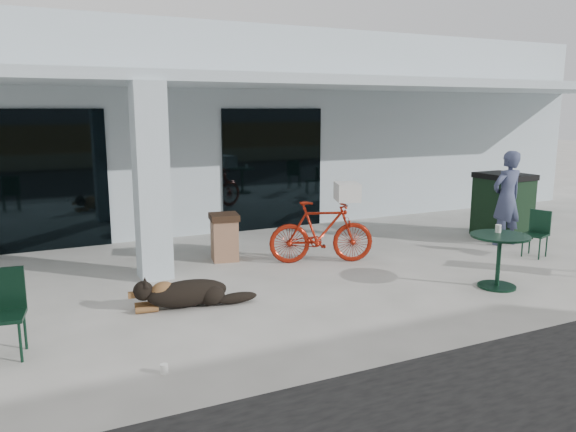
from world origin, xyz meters
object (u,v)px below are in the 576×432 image
cafe_chair_near (3,316)px  cafe_table_far (498,261)px  cafe_chair_far_b (535,234)px  person (507,198)px  trash_receptacle (224,237)px  dog (188,292)px  wheeled_bin (503,205)px  bicycle (321,232)px

cafe_chair_near → cafe_table_far: (6.76, -0.48, -0.08)m
cafe_chair_far_b → person: bearing=148.5°
person → trash_receptacle: size_ratio=2.22×
dog → cafe_table_far: size_ratio=1.48×
cafe_chair_near → person: (8.98, 1.51, 0.46)m
person → wheeled_bin: (0.50, 0.57, -0.27)m
bicycle → cafe_chair_far_b: (3.76, -1.34, -0.13)m
dog → cafe_chair_far_b: bearing=6.6°
bicycle → cafe_chair_near: bearing=130.6°
cafe_chair_far_b → trash_receptacle: (-5.25, 2.24, -0.00)m
wheeled_bin → person: bearing=-133.6°
cafe_table_far → wheeled_bin: size_ratio=0.64×
cafe_chair_near → trash_receptacle: bearing=46.9°
bicycle → cafe_table_far: bicycle is taller
trash_receptacle → wheeled_bin: size_ratio=0.63×
bicycle → trash_receptacle: bicycle is taller
wheeled_bin → dog: bearing=-171.2°
cafe_chair_near → bicycle: bearing=29.1°
dog → cafe_chair_far_b: 6.52m
cafe_chair_far_b → trash_receptacle: 5.71m
cafe_chair_near → wheeled_bin: size_ratio=0.72×
cafe_chair_near → cafe_table_far: 6.78m
bicycle → dog: 3.03m
dog → bicycle: bearing=31.4°
cafe_table_far → wheeled_bin: (2.72, 2.56, 0.27)m
dog → cafe_chair_far_b: cafe_chair_far_b is taller
cafe_chair_near → wheeled_bin: wheeled_bin is taller
dog → wheeled_bin: bearing=18.5°
person → trash_receptacle: (-5.47, 1.31, -0.52)m
cafe_table_far → trash_receptacle: bearing=134.6°
cafe_chair_far_b → wheeled_bin: bearing=135.9°
dog → wheeled_bin: 7.38m
person → cafe_chair_near: bearing=9.3°
cafe_table_far → trash_receptacle: size_ratio=1.03×
bicycle → trash_receptacle: size_ratio=2.17×
cafe_chair_far_b → wheeled_bin: wheeled_bin is taller
person → wheeled_bin: size_ratio=1.39×
dog → wheeled_bin: wheeled_bin is taller
cafe_table_far → person: 3.03m
bicycle → wheeled_bin: bearing=-68.4°
cafe_chair_near → dog: bearing=25.8°
dog → person: 6.82m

